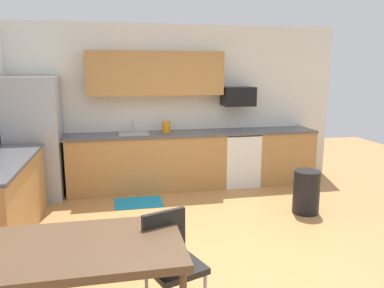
# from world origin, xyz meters

# --- Properties ---
(ground_plane) EXTENTS (12.00, 12.00, 0.00)m
(ground_plane) POSITION_xyz_m (0.00, 0.00, 0.00)
(ground_plane) COLOR #B77F47
(wall_back) EXTENTS (5.80, 0.10, 2.70)m
(wall_back) POSITION_xyz_m (0.00, 2.65, 1.35)
(wall_back) COLOR silver
(wall_back) RESTS_ON ground
(cabinet_run_back) EXTENTS (2.54, 0.60, 0.90)m
(cabinet_run_back) POSITION_xyz_m (-0.48, 2.30, 0.45)
(cabinet_run_back) COLOR #AD7A42
(cabinet_run_back) RESTS_ON ground
(cabinet_run_back_right) EXTENTS (1.01, 0.60, 0.90)m
(cabinet_run_back_right) POSITION_xyz_m (1.90, 2.30, 0.45)
(cabinet_run_back_right) COLOR #AD7A42
(cabinet_run_back_right) RESTS_ON ground
(cabinet_run_left) EXTENTS (0.60, 2.00, 0.90)m
(cabinet_run_left) POSITION_xyz_m (-2.30, 0.80, 0.45)
(cabinet_run_left) COLOR #AD7A42
(cabinet_run_left) RESTS_ON ground
(countertop_back) EXTENTS (4.80, 0.64, 0.04)m
(countertop_back) POSITION_xyz_m (0.00, 2.30, 0.92)
(countertop_back) COLOR #4C4C51
(countertop_back) RESTS_ON cabinet_run_back
(upper_cabinets_back) EXTENTS (2.20, 0.34, 0.70)m
(upper_cabinets_back) POSITION_xyz_m (-0.30, 2.43, 1.90)
(upper_cabinets_back) COLOR #AD7A42
(refrigerator) EXTENTS (0.76, 0.70, 1.86)m
(refrigerator) POSITION_xyz_m (-2.18, 2.22, 0.93)
(refrigerator) COLOR #9EA0A5
(refrigerator) RESTS_ON ground
(oven_range) EXTENTS (0.60, 0.60, 0.91)m
(oven_range) POSITION_xyz_m (1.09, 2.30, 0.46)
(oven_range) COLOR white
(oven_range) RESTS_ON ground
(microwave) EXTENTS (0.54, 0.36, 0.32)m
(microwave) POSITION_xyz_m (1.09, 2.40, 1.51)
(microwave) COLOR black
(sink_basin) EXTENTS (0.48, 0.40, 0.14)m
(sink_basin) POSITION_xyz_m (-0.69, 2.30, 0.88)
(sink_basin) COLOR #A5A8AD
(sink_basin) RESTS_ON countertop_back
(sink_faucet) EXTENTS (0.02, 0.02, 0.24)m
(sink_faucet) POSITION_xyz_m (-0.69, 2.48, 1.04)
(sink_faucet) COLOR #B2B5BA
(sink_faucet) RESTS_ON countertop_back
(dining_table) EXTENTS (1.40, 0.90, 0.73)m
(dining_table) POSITION_xyz_m (-1.23, -1.15, 0.67)
(dining_table) COLOR brown
(dining_table) RESTS_ON ground
(chair_near_table) EXTENTS (0.51, 0.51, 0.85)m
(chair_near_table) POSITION_xyz_m (-0.59, -1.03, 0.50)
(chair_near_table) COLOR black
(chair_near_table) RESTS_ON ground
(trash_bin) EXTENTS (0.36, 0.36, 0.60)m
(trash_bin) POSITION_xyz_m (1.57, 0.80, 0.30)
(trash_bin) COLOR black
(trash_bin) RESTS_ON ground
(floor_mat) EXTENTS (0.70, 0.50, 0.01)m
(floor_mat) POSITION_xyz_m (-0.68, 1.65, 0.01)
(floor_mat) COLOR #198CBF
(floor_mat) RESTS_ON ground
(kettle) EXTENTS (0.14, 0.14, 0.20)m
(kettle) POSITION_xyz_m (-0.15, 2.35, 1.02)
(kettle) COLOR orange
(kettle) RESTS_ON countertop_back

